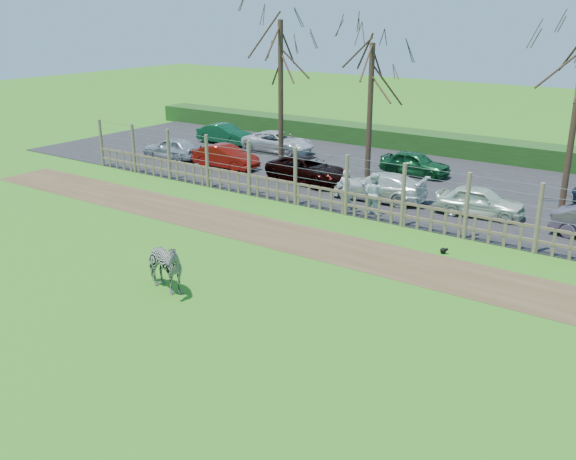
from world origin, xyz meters
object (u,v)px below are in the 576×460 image
Objects in this scene: car_4 at (480,201)px; car_10 at (415,163)px; tree_mid at (371,79)px; car_8 at (278,142)px; tree_left at (281,60)px; car_0 at (172,148)px; crow at (444,250)px; car_2 at (308,170)px; visitor_b at (374,194)px; car_1 at (226,157)px; zebra at (162,266)px; car_3 at (379,186)px; visitor_a at (346,189)px; car_7 at (225,134)px.

car_10 is at bearing 39.29° from car_4.
tree_mid is 1.58× the size of car_8.
tree_left is 8.37m from car_0.
car_0 and car_8 have the same top height.
car_8 reaches higher than crow.
car_10 is (12.65, 4.33, 0.00)m from car_0.
car_10 is at bearing 54.51° from tree_mid.
car_0 is 0.82× the size of car_2.
visitor_b reaches higher than car_0.
car_1 is 1.03× the size of car_4.
car_0 is (-18.09, 5.16, 0.53)m from crow.
tree_left is 15.99m from zebra.
car_2 is 1.23× the size of car_10.
visitor_b is at bearing 15.76° from car_3.
car_1 is (-8.91, 2.78, -0.26)m from visitor_a.
car_3 is at bearing -172.76° from car_10.
tree_left is 5.80m from car_1.
car_3 is at bearing -53.13° from tree_mid.
car_10 is at bearing -68.53° from visitor_b.
car_0 is 13.37m from car_10.
visitor_b is at bearing 115.01° from car_4.
car_7 is 1.03× the size of car_10.
visitor_a reaches higher than car_8.
tree_left is at bearing 117.88° from car_10.
car_10 is at bearing 27.55° from tree_left.
visitor_b is 0.40× the size of car_2.
crow is at bearing -127.06° from car_8.
car_8 is (-14.26, 9.93, 0.53)m from crow.
tree_mid is 15.68m from zebra.
car_4 is at bearing -107.92° from car_7.
visitor_a is at bearing 14.98° from visitor_b.
zebra reaches higher than car_2.
visitor_a is at bearing -71.35° from tree_mid.
visitor_a is 2.15m from car_3.
car_0 is 13.27m from car_3.
car_7 is 13.02m from car_10.
car_7 and car_10 have the same top height.
car_0 is at bearing -98.18° from car_3.
car_2 reaches higher than crow.
tree_left is 6.74m from car_8.
crow is 15.14m from car_1.
car_1 is at bearing -99.51° from car_3.
visitor_a is 0.47× the size of car_7.
tree_mid is at bearing -74.77° from car_1.
car_3 is (9.38, -0.69, 0.00)m from car_1.
visitor_a is 4.71m from car_2.
zebra is at bearing 179.66° from car_10.
visitor_b is 0.40× the size of car_8.
car_7 is at bearing 85.90° from car_8.
car_7 is (-13.62, 5.58, 0.00)m from car_3.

